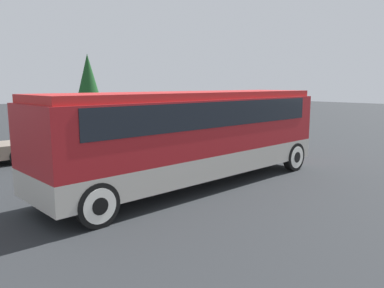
% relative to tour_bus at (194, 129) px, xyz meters
% --- Properties ---
extents(ground_plane, '(120.00, 120.00, 0.00)m').
position_rel_tour_bus_xyz_m(ground_plane, '(-0.10, 0.00, -1.88)').
color(ground_plane, '#26282B').
extents(tour_bus, '(10.53, 2.69, 3.11)m').
position_rel_tour_bus_xyz_m(tour_bus, '(0.00, 0.00, 0.00)').
color(tour_bus, '#B7B2A8').
rests_on(tour_bus, ground_plane).
extents(parked_car_mid, '(4.73, 1.85, 1.42)m').
position_rel_tour_bus_xyz_m(parked_car_mid, '(2.84, 6.25, -1.17)').
color(parked_car_mid, maroon).
rests_on(parked_car_mid, ground_plane).
extents(tree_left, '(2.52, 2.52, 6.29)m').
position_rel_tour_bus_xyz_m(tree_left, '(9.70, 25.20, 1.96)').
color(tree_left, brown).
rests_on(tree_left, ground_plane).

